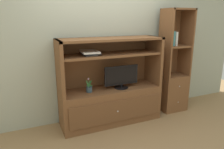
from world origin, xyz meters
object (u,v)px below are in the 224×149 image
object	(u,v)px
media_console	(111,96)
tv_monitor	(121,77)
upright_book_row	(172,39)
bookshelf_tall	(173,79)
magazine_stack	(90,53)
potted_plant	(89,89)

from	to	relation	value
media_console	tv_monitor	world-z (taller)	media_console
tv_monitor	upright_book_row	size ratio (longest dim) A/B	2.28
upright_book_row	bookshelf_tall	bearing A→B (deg)	5.38
magazine_stack	bookshelf_tall	bearing A→B (deg)	0.55
media_console	tv_monitor	distance (m)	0.38
media_console	bookshelf_tall	bearing A→B (deg)	0.17
potted_plant	bookshelf_tall	world-z (taller)	bookshelf_tall
tv_monitor	potted_plant	world-z (taller)	tv_monitor
tv_monitor	bookshelf_tall	xyz separation A→B (m)	(1.12, 0.07, -0.18)
potted_plant	bookshelf_tall	bearing A→B (deg)	1.31
upright_book_row	potted_plant	bearing A→B (deg)	-178.96
potted_plant	media_console	bearing A→B (deg)	5.12
potted_plant	magazine_stack	xyz separation A→B (m)	(0.04, 0.02, 0.57)
potted_plant	bookshelf_tall	xyz separation A→B (m)	(1.68, 0.04, -0.03)
tv_monitor	potted_plant	size ratio (longest dim) A/B	2.49
magazine_stack	potted_plant	bearing A→B (deg)	-148.89
tv_monitor	media_console	bearing A→B (deg)	160.00
bookshelf_tall	tv_monitor	bearing A→B (deg)	-176.69
bookshelf_tall	media_console	bearing A→B (deg)	-179.83
magazine_stack	upright_book_row	xyz separation A→B (m)	(1.54, 0.01, 0.15)
potted_plant	magazine_stack	size ratio (longest dim) A/B	0.68
magazine_stack	upright_book_row	world-z (taller)	upright_book_row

